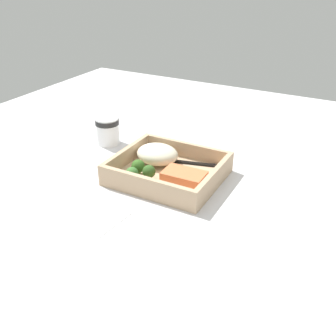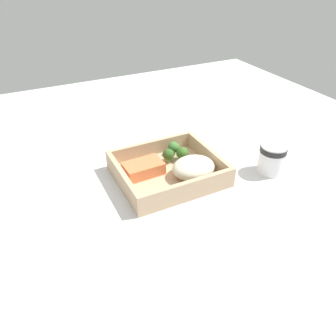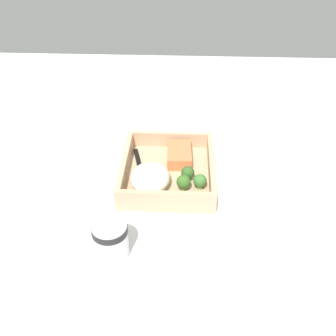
% 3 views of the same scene
% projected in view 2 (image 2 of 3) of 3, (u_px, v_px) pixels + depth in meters
% --- Properties ---
extents(ground_plane, '(1.60, 1.60, 0.02)m').
position_uv_depth(ground_plane, '(168.00, 180.00, 0.83)').
color(ground_plane, silver).
extents(takeout_tray, '(0.25, 0.22, 0.01)m').
position_uv_depth(takeout_tray, '(168.00, 175.00, 0.82)').
color(takeout_tray, tan).
rests_on(takeout_tray, ground_plane).
extents(tray_rim, '(0.25, 0.22, 0.04)m').
position_uv_depth(tray_rim, '(168.00, 166.00, 0.81)').
color(tray_rim, tan).
rests_on(tray_rim, takeout_tray).
extents(salmon_fillet, '(0.10, 0.06, 0.03)m').
position_uv_depth(salmon_fillet, '(143.00, 168.00, 0.81)').
color(salmon_fillet, '#EB7948').
rests_on(salmon_fillet, takeout_tray).
extents(mashed_potatoes, '(0.11, 0.09, 0.05)m').
position_uv_depth(mashed_potatoes, '(193.00, 168.00, 0.80)').
color(mashed_potatoes, beige).
rests_on(mashed_potatoes, takeout_tray).
extents(broccoli_floret_1, '(0.03, 0.03, 0.04)m').
position_uv_depth(broccoli_floret_1, '(173.00, 148.00, 0.88)').
color(broccoli_floret_1, '#8BAE63').
rests_on(broccoli_floret_1, takeout_tray).
extents(broccoli_floret_2, '(0.03, 0.03, 0.04)m').
position_uv_depth(broccoli_floret_2, '(182.00, 153.00, 0.86)').
color(broccoli_floret_2, '#779D51').
rests_on(broccoli_floret_2, takeout_tray).
extents(broccoli_floret_3, '(0.03, 0.03, 0.04)m').
position_uv_depth(broccoli_floret_3, '(168.00, 155.00, 0.85)').
color(broccoli_floret_3, '#7DA45C').
rests_on(broccoli_floret_3, takeout_tray).
extents(fork, '(0.16, 0.06, 0.00)m').
position_uv_depth(fork, '(178.00, 187.00, 0.77)').
color(fork, black).
rests_on(fork, takeout_tray).
extents(paper_cup, '(0.07, 0.07, 0.08)m').
position_uv_depth(paper_cup, '(272.00, 157.00, 0.82)').
color(paper_cup, white).
rests_on(paper_cup, ground_plane).
extents(receipt_slip, '(0.08, 0.12, 0.00)m').
position_uv_depth(receipt_slip, '(147.00, 137.00, 1.00)').
color(receipt_slip, white).
rests_on(receipt_slip, ground_plane).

